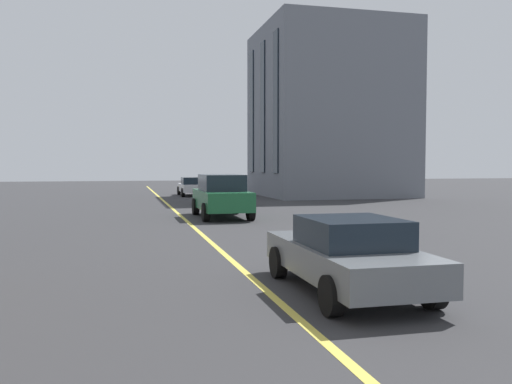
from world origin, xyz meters
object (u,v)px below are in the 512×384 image
car_green_trailing (220,192)px  car_green_mid (222,195)px  car_white_far (193,186)px  car_grey_parked_b (347,254)px

car_green_trailing → car_green_mid: (-7.65, 1.29, 0.27)m
car_green_trailing → car_white_far: (9.14, 0.44, 0.00)m
car_grey_parked_b → car_white_far: (31.00, -1.12, 0.00)m
car_grey_parked_b → car_white_far: same height
car_grey_parked_b → car_green_trailing: car_green_trailing is taller
car_white_far → car_green_mid: 16.82m
car_white_far → car_green_mid: bearing=177.1°
car_grey_parked_b → car_green_mid: (14.21, -0.27, 0.27)m
car_white_far → car_green_mid: (-16.79, 0.86, 0.27)m
car_grey_parked_b → car_green_trailing: bearing=-4.1°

